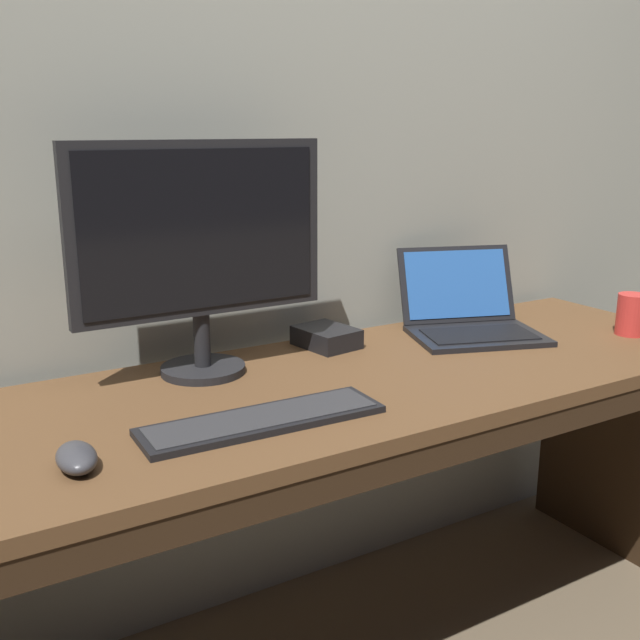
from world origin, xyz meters
The scene contains 8 objects.
back_wall centered at (0.00, 0.38, 1.46)m, with size 4.35×0.04×2.93m, color #9EA093.
desk centered at (0.00, -0.01, 0.58)m, with size 1.88×0.64×0.73m.
laptop_black centered at (0.42, 0.14, 0.78)m, with size 0.41×0.41×0.21m.
external_monitor centered at (-0.32, 0.18, 1.02)m, with size 0.56×0.19×0.51m.
wired_keyboard centered at (-0.33, -0.14, 0.74)m, with size 0.47×0.14×0.02m.
computer_mouse centered at (-0.67, -0.15, 0.75)m, with size 0.06×0.11×0.04m, color #38383D.
external_drive_box centered at (0.03, 0.23, 0.76)m, with size 0.12×0.15×0.05m, color black.
coffee_mug centered at (0.78, -0.09, 0.79)m, with size 0.12×0.08×0.11m.
Camera 1 is at (-0.90, -1.30, 1.27)m, focal length 41.71 mm.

